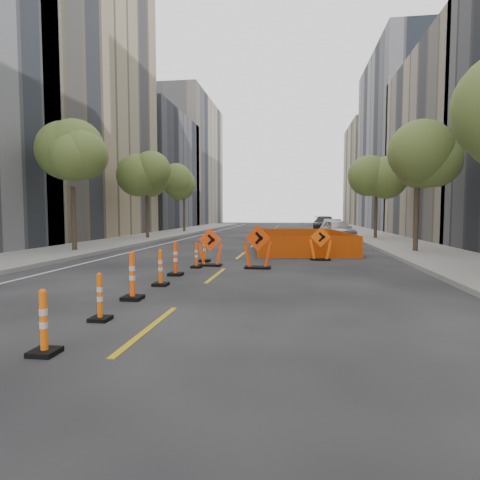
# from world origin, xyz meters

# --- Properties ---
(ground_plane) EXTENTS (140.00, 140.00, 0.00)m
(ground_plane) POSITION_xyz_m (0.00, 0.00, 0.00)
(ground_plane) COLOR black
(sidewalk_left) EXTENTS (4.00, 90.00, 0.15)m
(sidewalk_left) POSITION_xyz_m (-9.00, 12.00, 0.07)
(sidewalk_left) COLOR gray
(sidewalk_left) RESTS_ON ground
(sidewalk_right) EXTENTS (4.00, 90.00, 0.15)m
(sidewalk_right) POSITION_xyz_m (9.00, 12.00, 0.07)
(sidewalk_right) COLOR gray
(sidewalk_right) RESTS_ON ground
(bld_left_c) EXTENTS (12.00, 18.00, 26.00)m
(bld_left_c) POSITION_xyz_m (-17.00, 20.80, 13.00)
(bld_left_c) COLOR tan
(bld_left_c) RESTS_ON ground
(bld_left_d) EXTENTS (12.00, 16.00, 14.00)m
(bld_left_d) POSITION_xyz_m (-17.00, 39.20, 7.00)
(bld_left_d) COLOR #4C4C51
(bld_left_d) RESTS_ON ground
(bld_left_e) EXTENTS (12.00, 20.00, 20.00)m
(bld_left_e) POSITION_xyz_m (-17.00, 55.60, 10.00)
(bld_left_e) COLOR gray
(bld_left_e) RESTS_ON ground
(bld_right_d) EXTENTS (12.00, 18.00, 20.00)m
(bld_right_d) POSITION_xyz_m (17.00, 40.20, 10.00)
(bld_right_d) COLOR gray
(bld_right_d) RESTS_ON ground
(bld_right_e) EXTENTS (12.00, 14.00, 16.00)m
(bld_right_e) POSITION_xyz_m (17.00, 58.60, 8.00)
(bld_right_e) COLOR tan
(bld_right_e) RESTS_ON ground
(tree_l_b) EXTENTS (2.80, 2.80, 5.95)m
(tree_l_b) POSITION_xyz_m (-8.40, 10.00, 4.53)
(tree_l_b) COLOR #382B1E
(tree_l_b) RESTS_ON ground
(tree_l_c) EXTENTS (2.80, 2.80, 5.95)m
(tree_l_c) POSITION_xyz_m (-8.40, 20.00, 4.53)
(tree_l_c) COLOR #382B1E
(tree_l_c) RESTS_ON ground
(tree_l_d) EXTENTS (2.80, 2.80, 5.95)m
(tree_l_d) POSITION_xyz_m (-8.40, 30.00, 4.53)
(tree_l_d) COLOR #382B1E
(tree_l_d) RESTS_ON ground
(tree_r_b) EXTENTS (2.80, 2.80, 5.95)m
(tree_r_b) POSITION_xyz_m (8.40, 12.00, 4.53)
(tree_r_b) COLOR #382B1E
(tree_r_b) RESTS_ON ground
(tree_r_c) EXTENTS (2.80, 2.80, 5.95)m
(tree_r_c) POSITION_xyz_m (8.40, 22.00, 4.53)
(tree_r_c) COLOR #382B1E
(tree_r_c) RESTS_ON ground
(channelizer_1) EXTENTS (0.38, 0.38, 0.96)m
(channelizer_1) POSITION_xyz_m (-1.02, -3.45, 0.48)
(channelizer_1) COLOR #FE630A
(channelizer_1) RESTS_ON ground
(channelizer_2) EXTENTS (0.36, 0.36, 0.92)m
(channelizer_2) POSITION_xyz_m (-1.10, -1.64, 0.46)
(channelizer_2) COLOR #E75B09
(channelizer_2) RESTS_ON ground
(channelizer_3) EXTENTS (0.45, 0.45, 1.14)m
(channelizer_3) POSITION_xyz_m (-1.22, 0.17, 0.57)
(channelizer_3) COLOR #FF520A
(channelizer_3) RESTS_ON ground
(channelizer_4) EXTENTS (0.40, 0.40, 1.02)m
(channelizer_4) POSITION_xyz_m (-1.16, 1.98, 0.51)
(channelizer_4) COLOR #F6560A
(channelizer_4) RESTS_ON ground
(channelizer_5) EXTENTS (0.44, 0.44, 1.11)m
(channelizer_5) POSITION_xyz_m (-1.29, 3.79, 0.56)
(channelizer_5) COLOR #FF420A
(channelizer_5) RESTS_ON ground
(channelizer_6) EXTENTS (0.37, 0.37, 0.94)m
(channelizer_6) POSITION_xyz_m (-1.05, 5.60, 0.47)
(channelizer_6) COLOR #D74A09
(channelizer_6) RESTS_ON ground
(channelizer_7) EXTENTS (0.44, 0.44, 1.10)m
(channelizer_7) POSITION_xyz_m (-1.16, 7.41, 0.55)
(channelizer_7) COLOR #E35E09
(channelizer_7) RESTS_ON ground
(chevron_sign_left) EXTENTS (0.98, 0.62, 1.43)m
(chevron_sign_left) POSITION_xyz_m (-0.66, 6.20, 0.72)
(chevron_sign_left) COLOR #F93F0A
(chevron_sign_left) RESTS_ON ground
(chevron_sign_center) EXTENTS (1.21, 0.96, 1.58)m
(chevron_sign_center) POSITION_xyz_m (1.20, 5.74, 0.79)
(chevron_sign_center) COLOR #DF3B09
(chevron_sign_center) RESTS_ON ground
(chevron_sign_right) EXTENTS (1.00, 0.66, 1.42)m
(chevron_sign_right) POSITION_xyz_m (3.60, 8.58, 0.71)
(chevron_sign_right) COLOR #FF5D0A
(chevron_sign_right) RESTS_ON ground
(safety_fence) EXTENTS (5.40, 8.29, 0.98)m
(safety_fence) POSITION_xyz_m (2.78, 13.22, 0.49)
(safety_fence) COLOR #FF470D
(safety_fence) RESTS_ON ground
(parked_car_near) EXTENTS (2.66, 4.72, 1.52)m
(parked_car_near) POSITION_xyz_m (5.61, 21.38, 0.76)
(parked_car_near) COLOR silver
(parked_car_near) RESTS_ON ground
(parked_car_mid) EXTENTS (2.08, 4.45, 1.41)m
(parked_car_mid) POSITION_xyz_m (5.88, 28.84, 0.71)
(parked_car_mid) COLOR #B5B5BB
(parked_car_mid) RESTS_ON ground
(parked_car_far) EXTENTS (2.33, 5.59, 1.61)m
(parked_car_far) POSITION_xyz_m (5.58, 34.36, 0.81)
(parked_car_far) COLOR black
(parked_car_far) RESTS_ON ground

